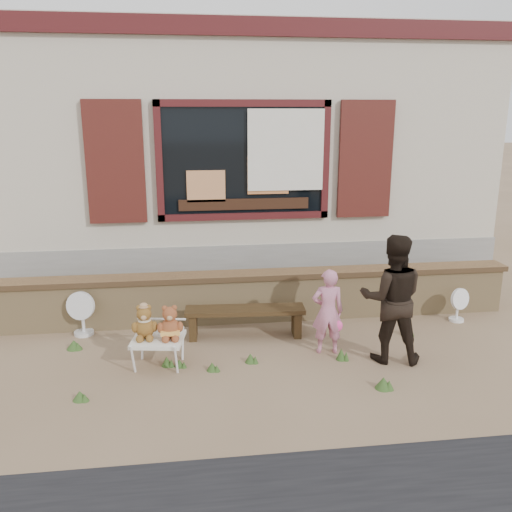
{
  "coord_description": "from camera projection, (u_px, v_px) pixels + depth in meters",
  "views": [
    {
      "loc": [
        -0.84,
        -5.84,
        2.75
      ],
      "look_at": [
        0.0,
        0.6,
        1.0
      ],
      "focal_mm": 38.0,
      "sensor_mm": 36.0,
      "label": 1
    }
  ],
  "objects": [
    {
      "name": "ground",
      "position": [
        263.0,
        350.0,
        6.41
      ],
      "size": [
        80.0,
        80.0,
        0.0
      ],
      "primitive_type": "plane",
      "color": "brown",
      "rests_on": "ground"
    },
    {
      "name": "shopfront",
      "position": [
        229.0,
        152.0,
        10.19
      ],
      "size": [
        8.04,
        5.13,
        4.0
      ],
      "color": "#AEA08D",
      "rests_on": "ground"
    },
    {
      "name": "brick_wall",
      "position": [
        252.0,
        296.0,
        7.28
      ],
      "size": [
        7.1,
        0.36,
        0.67
      ],
      "color": "tan",
      "rests_on": "ground"
    },
    {
      "name": "bench",
      "position": [
        245.0,
        316.0,
        6.74
      ],
      "size": [
        1.5,
        0.41,
        0.38
      ],
      "rotation": [
        0.0,
        0.0,
        -0.06
      ],
      "color": "#302110",
      "rests_on": "ground"
    },
    {
      "name": "folding_chair",
      "position": [
        158.0,
        340.0,
        5.95
      ],
      "size": [
        0.62,
        0.57,
        0.34
      ],
      "rotation": [
        0.0,
        0.0,
        -0.16
      ],
      "color": "silver",
      "rests_on": "ground"
    },
    {
      "name": "teddy_bear_left",
      "position": [
        144.0,
        321.0,
        5.9
      ],
      "size": [
        0.32,
        0.29,
        0.39
      ],
      "primitive_type": null,
      "rotation": [
        0.0,
        0.0,
        -0.16
      ],
      "color": "brown",
      "rests_on": "folding_chair"
    },
    {
      "name": "teddy_bear_right",
      "position": [
        170.0,
        321.0,
        5.89
      ],
      "size": [
        0.32,
        0.29,
        0.39
      ],
      "primitive_type": null,
      "rotation": [
        0.0,
        0.0,
        -0.16
      ],
      "color": "brown",
      "rests_on": "folding_chair"
    },
    {
      "name": "child",
      "position": [
        328.0,
        311.0,
        6.24
      ],
      "size": [
        0.39,
        0.28,
        1.01
      ],
      "primitive_type": "imported",
      "rotation": [
        0.0,
        0.0,
        3.05
      ],
      "color": "pink",
      "rests_on": "ground"
    },
    {
      "name": "adult",
      "position": [
        392.0,
        299.0,
        6.0
      ],
      "size": [
        0.82,
        0.71,
        1.46
      ],
      "primitive_type": "imported",
      "rotation": [
        0.0,
        0.0,
        2.9
      ],
      "color": "black",
      "rests_on": "ground"
    },
    {
      "name": "fan_left",
      "position": [
        82.0,
        313.0,
        6.79
      ],
      "size": [
        0.37,
        0.24,
        0.58
      ],
      "rotation": [
        0.0,
        0.0,
        -0.24
      ],
      "color": "silver",
      "rests_on": "ground"
    },
    {
      "name": "fan_right",
      "position": [
        458.0,
        304.0,
        7.26
      ],
      "size": [
        0.3,
        0.2,
        0.47
      ],
      "rotation": [
        0.0,
        0.0,
        0.32
      ],
      "color": "white",
      "rests_on": "ground"
    },
    {
      "name": "grass_tufts",
      "position": [
        244.0,
        359.0,
        6.05
      ],
      "size": [
        4.25,
        1.57,
        0.15
      ],
      "color": "#325220",
      "rests_on": "ground"
    }
  ]
}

